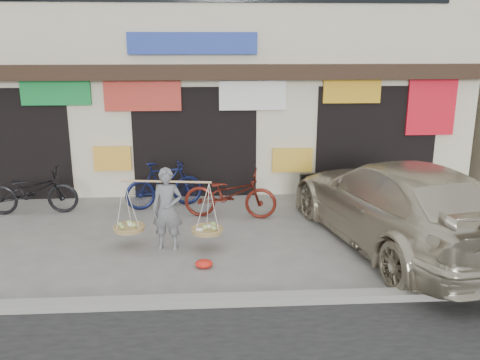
{
  "coord_description": "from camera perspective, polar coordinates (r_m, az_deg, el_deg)",
  "views": [
    {
      "loc": [
        0.34,
        -8.74,
        3.73
      ],
      "look_at": [
        0.94,
        0.9,
        1.1
      ],
      "focal_mm": 38.0,
      "sensor_mm": 36.0,
      "label": 1
    }
  ],
  "objects": [
    {
      "name": "bike_1",
      "position": [
        11.83,
        -8.5,
        -0.52
      ],
      "size": [
        1.9,
        1.05,
        1.1
      ],
      "primitive_type": "imported",
      "rotation": [
        0.0,
        0.0,
        1.88
      ],
      "color": "#11173E",
      "rests_on": "ground"
    },
    {
      "name": "street_vendor",
      "position": [
        9.42,
        -8.17,
        -3.65
      ],
      "size": [
        2.01,
        0.75,
        1.54
      ],
      "rotation": [
        0.0,
        0.0,
        -0.13
      ],
      "color": "slate",
      "rests_on": "ground"
    },
    {
      "name": "shophouse_block",
      "position": [
        15.16,
        -5.01,
        14.13
      ],
      "size": [
        14.0,
        6.32,
        7.0
      ],
      "color": "beige",
      "rests_on": "ground"
    },
    {
      "name": "ground",
      "position": [
        9.51,
        -5.39,
        -7.93
      ],
      "size": [
        70.0,
        70.0,
        0.0
      ],
      "primitive_type": "plane",
      "color": "gray",
      "rests_on": "ground"
    },
    {
      "name": "kerb",
      "position": [
        7.68,
        -5.84,
        -13.4
      ],
      "size": [
        70.0,
        0.25,
        0.12
      ],
      "primitive_type": "cube",
      "color": "gray",
      "rests_on": "ground"
    },
    {
      "name": "suv",
      "position": [
        9.93,
        17.19,
        -2.56
      ],
      "size": [
        3.39,
        5.95,
        1.63
      ],
      "rotation": [
        0.0,
        0.0,
        3.35
      ],
      "color": "#BAAF96",
      "rests_on": "ground"
    },
    {
      "name": "bike_2",
      "position": [
        11.05,
        -1.11,
        -1.58
      ],
      "size": [
        2.11,
        1.02,
        1.06
      ],
      "primitive_type": "imported",
      "rotation": [
        0.0,
        0.0,
        1.41
      ],
      "color": "#53160E",
      "rests_on": "ground"
    },
    {
      "name": "red_bag",
      "position": [
        8.81,
        -4.07,
        -9.35
      ],
      "size": [
        0.31,
        0.25,
        0.14
      ],
      "primitive_type": "ellipsoid",
      "color": "red",
      "rests_on": "ground"
    },
    {
      "name": "bike_0",
      "position": [
        12.21,
        -22.31,
        -1.16
      ],
      "size": [
        2.02,
        0.8,
        1.04
      ],
      "primitive_type": "imported",
      "rotation": [
        0.0,
        0.0,
        1.62
      ],
      "color": "black",
      "rests_on": "ground"
    }
  ]
}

